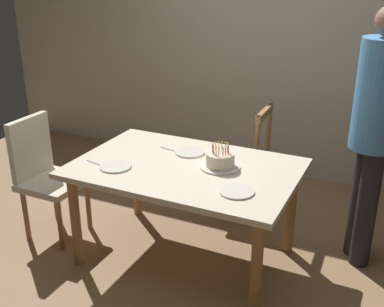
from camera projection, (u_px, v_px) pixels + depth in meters
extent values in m
plane|color=#93704C|center=(186.00, 256.00, 3.49)|extent=(6.40, 6.40, 0.00)
cube|color=beige|center=(269.00, 44.00, 4.56)|extent=(6.40, 0.10, 2.60)
cube|color=beige|center=(185.00, 168.00, 3.23)|extent=(1.53, 1.01, 0.04)
cylinder|color=#9E7042|center=(76.00, 221.00, 3.29)|extent=(0.07, 0.07, 0.70)
cylinder|color=#9E7042|center=(256.00, 270.00, 2.76)|extent=(0.07, 0.07, 0.70)
cylinder|color=#9E7042|center=(137.00, 177.00, 3.97)|extent=(0.07, 0.07, 0.70)
cylinder|color=#9E7042|center=(291.00, 210.00, 3.44)|extent=(0.07, 0.07, 0.70)
cylinder|color=silver|center=(220.00, 167.00, 3.19)|extent=(0.28, 0.28, 0.01)
cylinder|color=beige|center=(220.00, 159.00, 3.17)|extent=(0.20, 0.20, 0.09)
cylinder|color=#E54C4C|center=(228.00, 151.00, 3.12)|extent=(0.01, 0.01, 0.05)
sphere|color=#FFC64C|center=(228.00, 146.00, 3.11)|extent=(0.01, 0.01, 0.01)
cylinder|color=#F2994C|center=(228.00, 150.00, 3.14)|extent=(0.01, 0.01, 0.05)
sphere|color=#FFC64C|center=(229.00, 145.00, 3.13)|extent=(0.01, 0.01, 0.01)
cylinder|color=#4C7FE5|center=(228.00, 148.00, 3.16)|extent=(0.01, 0.01, 0.05)
sphere|color=#FFC64C|center=(228.00, 144.00, 3.15)|extent=(0.01, 0.01, 0.01)
cylinder|color=#4C7FE5|center=(225.00, 147.00, 3.18)|extent=(0.01, 0.01, 0.05)
sphere|color=#FFC64C|center=(225.00, 142.00, 3.17)|extent=(0.01, 0.01, 0.01)
cylinder|color=#D872CC|center=(222.00, 146.00, 3.19)|extent=(0.01, 0.01, 0.05)
sphere|color=#FFC64C|center=(222.00, 142.00, 3.18)|extent=(0.01, 0.01, 0.01)
cylinder|color=yellow|center=(219.00, 146.00, 3.19)|extent=(0.01, 0.01, 0.05)
sphere|color=#FFC64C|center=(219.00, 142.00, 3.18)|extent=(0.01, 0.01, 0.01)
cylinder|color=#F2994C|center=(216.00, 147.00, 3.19)|extent=(0.01, 0.01, 0.05)
sphere|color=#FFC64C|center=(216.00, 142.00, 3.17)|extent=(0.01, 0.01, 0.01)
cylinder|color=#4C7FE5|center=(213.00, 148.00, 3.16)|extent=(0.01, 0.01, 0.05)
sphere|color=#FFC64C|center=(213.00, 144.00, 3.15)|extent=(0.01, 0.01, 0.01)
cylinder|color=#D872CC|center=(212.00, 149.00, 3.15)|extent=(0.01, 0.01, 0.05)
sphere|color=#FFC64C|center=(213.00, 144.00, 3.13)|extent=(0.01, 0.01, 0.01)
cylinder|color=#E54C4C|center=(214.00, 151.00, 3.12)|extent=(0.01, 0.01, 0.05)
sphere|color=#FFC64C|center=(214.00, 146.00, 3.11)|extent=(0.01, 0.01, 0.01)
cylinder|color=yellow|center=(216.00, 152.00, 3.10)|extent=(0.01, 0.01, 0.05)
sphere|color=#FFC64C|center=(216.00, 147.00, 3.09)|extent=(0.01, 0.01, 0.01)
cylinder|color=#F2994C|center=(219.00, 152.00, 3.10)|extent=(0.01, 0.01, 0.05)
sphere|color=#FFC64C|center=(219.00, 147.00, 3.08)|extent=(0.01, 0.01, 0.01)
cylinder|color=#E54C4C|center=(223.00, 152.00, 3.10)|extent=(0.01, 0.01, 0.05)
sphere|color=#FFC64C|center=(223.00, 147.00, 3.08)|extent=(0.01, 0.01, 0.01)
cylinder|color=#E54C4C|center=(226.00, 152.00, 3.10)|extent=(0.01, 0.01, 0.05)
sphere|color=#FFC64C|center=(226.00, 147.00, 3.09)|extent=(0.01, 0.01, 0.01)
cylinder|color=silver|center=(116.00, 166.00, 3.19)|extent=(0.22, 0.22, 0.01)
cylinder|color=silver|center=(190.00, 152.00, 3.44)|extent=(0.22, 0.22, 0.01)
cylinder|color=silver|center=(237.00, 191.00, 2.84)|extent=(0.22, 0.22, 0.01)
cube|color=silver|center=(96.00, 163.00, 3.26)|extent=(0.18, 0.06, 0.01)
cube|color=silver|center=(170.00, 149.00, 3.50)|extent=(0.18, 0.06, 0.01)
cube|color=#9E7042|center=(238.00, 164.00, 3.98)|extent=(0.45, 0.45, 0.05)
cylinder|color=#9E7042|center=(226.00, 178.00, 4.27)|extent=(0.04, 0.04, 0.42)
cylinder|color=#9E7042|center=(212.00, 193.00, 3.99)|extent=(0.04, 0.04, 0.42)
cylinder|color=#9E7042|center=(262.00, 184.00, 4.15)|extent=(0.04, 0.04, 0.42)
cylinder|color=#9E7042|center=(251.00, 201.00, 3.86)|extent=(0.04, 0.04, 0.42)
cylinder|color=#9E7042|center=(269.00, 132.00, 3.96)|extent=(0.04, 0.04, 0.50)
cylinder|color=#9E7042|center=(257.00, 147.00, 3.66)|extent=(0.04, 0.04, 0.50)
cube|color=#9E7042|center=(265.00, 113.00, 3.73)|extent=(0.05, 0.40, 0.06)
cube|color=beige|center=(54.00, 183.00, 3.63)|extent=(0.44, 0.44, 0.05)
cylinder|color=#9E7042|center=(60.00, 225.00, 3.51)|extent=(0.04, 0.04, 0.42)
cylinder|color=#9E7042|center=(88.00, 205.00, 3.79)|extent=(0.04, 0.04, 0.42)
cylinder|color=#9E7042|center=(26.00, 215.00, 3.64)|extent=(0.04, 0.04, 0.42)
cylinder|color=#9E7042|center=(55.00, 197.00, 3.93)|extent=(0.04, 0.04, 0.42)
cube|color=beige|center=(30.00, 149.00, 3.61)|extent=(0.05, 0.40, 0.50)
cylinder|color=#262328|center=(360.00, 201.00, 3.38)|extent=(0.14, 0.14, 0.87)
cylinder|color=#262328|center=(366.00, 210.00, 3.26)|extent=(0.14, 0.14, 0.87)
cylinder|color=#4C8CC6|center=(380.00, 95.00, 3.02)|extent=(0.32, 0.32, 0.73)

